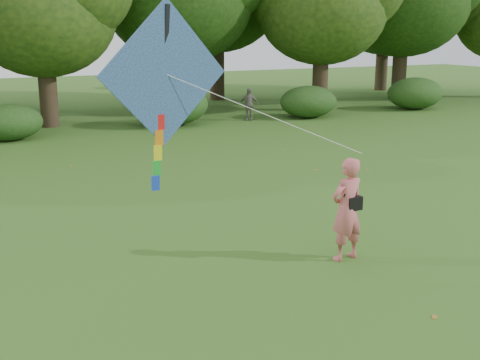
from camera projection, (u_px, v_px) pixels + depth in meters
name	position (u px, v px, depth m)	size (l,w,h in m)	color
ground	(344.00, 282.00, 10.49)	(100.00, 100.00, 0.00)	#265114
man_kite_flyer	(347.00, 209.00, 11.31)	(0.73, 0.48, 1.99)	#CC6065
bystander_right	(249.00, 104.00, 28.78)	(0.91, 0.38, 1.55)	slate
crossbody_bag	(353.00, 202.00, 11.30)	(0.43, 0.20, 0.75)	black
flying_kite	(165.00, 77.00, 9.87)	(4.73, 0.98, 3.18)	#233899
tree_line	(110.00, 2.00, 29.85)	(54.70, 15.30, 9.48)	#3A2D1E
shrub_band	(89.00, 112.00, 25.40)	(39.15, 3.22, 1.88)	#264919
fallen_leaves	(374.00, 202.00, 15.31)	(8.74, 15.41, 0.01)	olive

